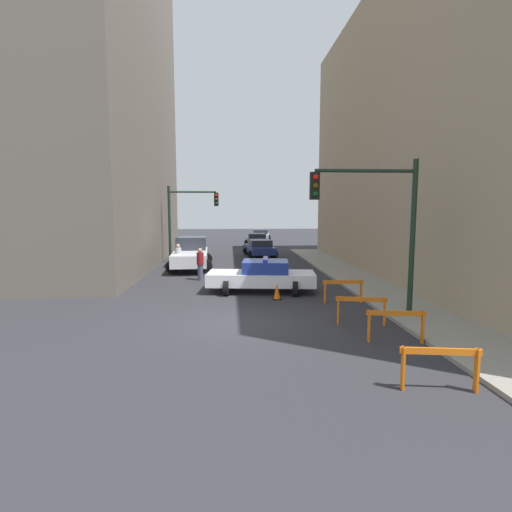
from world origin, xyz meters
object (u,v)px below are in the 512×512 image
object	(u,v)px
police_car	(262,276)
traffic_cone	(277,292)
barrier_corner	(343,287)
pedestrian_corner	(178,258)
barrier_back	(361,306)
parked_car_far	(261,235)
pedestrian_crossing	(200,264)
white_truck	(191,254)
traffic_light_near	(380,213)
barrier_front	(440,362)
parked_car_near	(260,248)
traffic_light_far	(186,213)
barrier_mid	(396,321)
parked_car_mid	(257,240)

from	to	relation	value
police_car	traffic_cone	world-z (taller)	police_car
barrier_corner	pedestrian_corner	bearing A→B (deg)	132.77
police_car	barrier_back	distance (m)	5.91
parked_car_far	pedestrian_crossing	world-z (taller)	pedestrian_crossing
white_truck	police_car	bearing A→B (deg)	-64.66
traffic_light_near	pedestrian_crossing	world-z (taller)	traffic_light_near
police_car	parked_car_far	xyz separation A→B (m)	(2.10, 27.66, -0.05)
barrier_front	pedestrian_crossing	bearing A→B (deg)	113.83
police_car	parked_car_near	distance (m)	13.14
traffic_light_near	pedestrian_crossing	size ratio (longest dim) A/B	3.13
parked_car_far	barrier_back	size ratio (longest dim) A/B	2.82
pedestrian_crossing	parked_car_near	bearing A→B (deg)	-78.57
white_truck	barrier_front	bearing A→B (deg)	-71.44
pedestrian_crossing	barrier_back	size ratio (longest dim) A/B	1.05
traffic_light_far	parked_car_near	bearing A→B (deg)	28.27
traffic_light_far	police_car	distance (m)	11.48
pedestrian_crossing	barrier_corner	distance (m)	8.02
white_truck	pedestrian_crossing	size ratio (longest dim) A/B	3.30
pedestrian_corner	barrier_mid	size ratio (longest dim) A/B	1.04
police_car	barrier_corner	size ratio (longest dim) A/B	3.04
traffic_light_near	barrier_mid	distance (m)	4.04
traffic_cone	police_car	bearing A→B (deg)	107.67
parked_car_near	traffic_cone	xyz separation A→B (m)	(-0.41, -14.62, -0.36)
parked_car_mid	barrier_mid	world-z (taller)	parked_car_mid
traffic_light_far	pedestrian_crossing	size ratio (longest dim) A/B	3.13
barrier_back	barrier_corner	distance (m)	2.97
pedestrian_crossing	barrier_front	size ratio (longest dim) A/B	1.04
police_car	parked_car_near	xyz separation A→B (m)	(0.89, 13.11, -0.05)
police_car	pedestrian_crossing	size ratio (longest dim) A/B	2.94
traffic_light_near	parked_car_near	bearing A→B (deg)	98.92
pedestrian_crossing	traffic_light_far	bearing A→B (deg)	-45.95
traffic_cone	barrier_front	bearing A→B (deg)	-74.59
parked_car_far	pedestrian_corner	size ratio (longest dim) A/B	2.69
police_car	barrier_front	bearing A→B (deg)	-158.00
barrier_front	parked_car_far	bearing A→B (deg)	91.06
police_car	parked_car_near	bearing A→B (deg)	2.34
traffic_cone	barrier_back	bearing A→B (deg)	-59.10
barrier_corner	white_truck	bearing A→B (deg)	125.61
white_truck	parked_car_near	distance (m)	7.55
barrier_corner	parked_car_mid	bearing A→B (deg)	94.53
white_truck	barrier_back	world-z (taller)	white_truck
barrier_back	traffic_light_near	bearing A→B (deg)	49.35
barrier_back	traffic_light_far	bearing A→B (deg)	114.72
traffic_light_near	traffic_light_far	xyz separation A→B (m)	(-8.03, 14.47, -0.13)
white_truck	parked_car_mid	world-z (taller)	white_truck
parked_car_mid	barrier_back	xyz separation A→B (m)	(1.56, -25.99, -0.06)
traffic_light_far	police_car	world-z (taller)	traffic_light_far
parked_car_far	barrier_front	size ratio (longest dim) A/B	2.80
barrier_back	pedestrian_crossing	bearing A→B (deg)	124.17
traffic_light_far	white_truck	size ratio (longest dim) A/B	0.95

